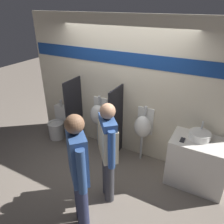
{
  "coord_description": "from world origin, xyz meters",
  "views": [
    {
      "loc": [
        1.72,
        -2.97,
        2.87
      ],
      "look_at": [
        0.0,
        0.17,
        1.05
      ],
      "focal_mm": 35.0,
      "sensor_mm": 36.0,
      "label": 1
    }
  ],
  "objects": [
    {
      "name": "display_wall",
      "position": [
        0.0,
        0.6,
        1.36
      ],
      "size": [
        4.2,
        0.07,
        2.7
      ],
      "color": "beige",
      "rests_on": "ground_plane"
    },
    {
      "name": "sink_counter",
      "position": [
        1.59,
        0.27,
        0.43
      ],
      "size": [
        0.92,
        0.6,
        0.87
      ],
      "color": "silver",
      "rests_on": "ground_plane"
    },
    {
      "name": "person_in_vest",
      "position": [
        0.42,
        -0.72,
        0.97
      ],
      "size": [
        0.45,
        0.47,
        1.67
      ],
      "rotation": [
        0.0,
        0.0,
        2.3
      ],
      "color": "#3D3D42",
      "rests_on": "ground_plane"
    },
    {
      "name": "person_with_lanyard",
      "position": [
        0.33,
        -1.3,
        0.97
      ],
      "size": [
        0.47,
        0.45,
        1.75
      ],
      "rotation": [
        0.0,
        0.0,
        2.39
      ],
      "color": "#282D4C",
      "rests_on": "ground_plane"
    },
    {
      "name": "divider_near_counter",
      "position": [
        -0.99,
        0.3,
        0.74
      ],
      "size": [
        0.03,
        0.55,
        1.48
      ],
      "color": "black",
      "rests_on": "ground_plane"
    },
    {
      "name": "ground_plane",
      "position": [
        0.0,
        0.0,
        0.0
      ],
      "size": [
        16.0,
        16.0,
        0.0
      ],
      "primitive_type": "plane",
      "color": "#70665B"
    },
    {
      "name": "cell_phone",
      "position": [
        1.31,
        0.15,
        0.87
      ],
      "size": [
        0.07,
        0.14,
        0.01
      ],
      "color": "#232328",
      "rests_on": "sink_counter"
    },
    {
      "name": "urinal_near_counter",
      "position": [
        -0.49,
        0.44,
        0.75
      ],
      "size": [
        0.33,
        0.27,
        1.14
      ],
      "color": "silver",
      "rests_on": "ground_plane"
    },
    {
      "name": "urinal_far",
      "position": [
        0.52,
        0.44,
        0.75
      ],
      "size": [
        0.33,
        0.27,
        1.14
      ],
      "color": "silver",
      "rests_on": "ground_plane"
    },
    {
      "name": "sink_basin",
      "position": [
        1.54,
        0.33,
        0.93
      ],
      "size": [
        0.34,
        0.34,
        0.26
      ],
      "color": "white",
      "rests_on": "sink_counter"
    },
    {
      "name": "divider_mid",
      "position": [
        0.02,
        0.3,
        0.74
      ],
      "size": [
        0.03,
        0.55,
        1.48
      ],
      "color": "black",
      "rests_on": "ground_plane"
    },
    {
      "name": "toilet",
      "position": [
        -1.49,
        0.28,
        0.3
      ],
      "size": [
        0.37,
        0.53,
        0.86
      ],
      "color": "white",
      "rests_on": "ground_plane"
    }
  ]
}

